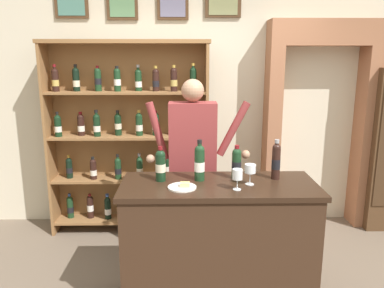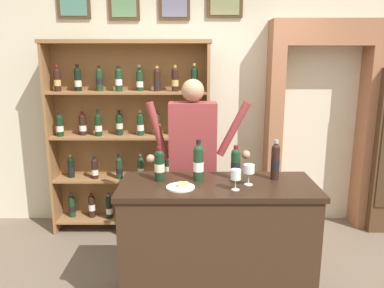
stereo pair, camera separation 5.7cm
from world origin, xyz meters
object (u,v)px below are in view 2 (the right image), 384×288
tasting_bottle_vin_santo (276,161)px  tasting_bottle_chianti (236,163)px  shopkeeper (193,152)px  tasting_bottle_bianco (160,164)px  tasting_bottle_riserva (199,162)px  wine_glass_center (236,176)px  wine_shelf (131,134)px  cheese_plate (182,187)px  wine_glass_left (249,170)px  tasting_counter (217,244)px

tasting_bottle_vin_santo → tasting_bottle_chianti: bearing=177.9°
shopkeeper → tasting_bottle_vin_santo: (0.64, -0.55, 0.06)m
tasting_bottle_bianco → tasting_bottle_vin_santo: (0.91, 0.03, 0.02)m
tasting_bottle_riserva → wine_glass_center: size_ratio=2.08×
tasting_bottle_bianco → tasting_bottle_riserva: bearing=1.6°
wine_shelf → tasting_bottle_vin_santo: (1.34, -1.25, 0.04)m
tasting_bottle_riserva → cheese_plate: (-0.13, -0.18, -0.14)m
tasting_bottle_bianco → cheese_plate: size_ratio=1.30×
wine_shelf → shopkeeper: 0.99m
shopkeeper → wine_glass_left: 0.80m
shopkeeper → tasting_bottle_bianco: 0.64m
tasting_bottle_chianti → tasting_bottle_vin_santo: size_ratio=0.85×
wine_shelf → cheese_plate: (0.60, -1.46, -0.10)m
wine_glass_center → cheese_plate: 0.41m
wine_shelf → tasting_bottle_chianti: size_ratio=7.82×
tasting_bottle_chianti → cheese_plate: 0.49m
shopkeeper → tasting_bottle_bianco: shopkeeper is taller
tasting_counter → tasting_bottle_riserva: bearing=149.4°
wine_shelf → cheese_plate: size_ratio=10.03×
cheese_plate → wine_glass_center: bearing=-6.2°
tasting_counter → wine_glass_left: 0.66m
tasting_counter → tasting_bottle_vin_santo: (0.46, 0.11, 0.65)m
wine_shelf → tasting_bottle_riserva: bearing=-60.0°
shopkeeper → wine_shelf: bearing=134.6°
tasting_bottle_bianco → tasting_bottle_riserva: (0.30, 0.01, 0.02)m
shopkeeper → cheese_plate: (-0.09, -0.76, -0.08)m
wine_shelf → tasting_bottle_riserva: size_ratio=6.55×
tasting_bottle_bianco → cheese_plate: 0.27m
wine_shelf → tasting_bottle_bianco: size_ratio=7.73×
tasting_bottle_bianco → wine_glass_left: size_ratio=1.74×
tasting_bottle_riserva → tasting_bottle_chianti: tasting_bottle_riserva is taller
tasting_bottle_riserva → wine_shelf: bearing=120.0°
tasting_counter → shopkeeper: bearing=105.9°
cheese_plate → shopkeeper: bearing=83.2°
shopkeeper → tasting_bottle_chianti: bearing=-58.0°
tasting_counter → tasting_bottle_bianco: size_ratio=5.47×
tasting_bottle_bianco → tasting_bottle_chianti: bearing=4.2°
tasting_counter → wine_glass_left: (0.23, -0.03, 0.62)m
tasting_bottle_riserva → tasting_bottle_chianti: 0.30m
wine_shelf → wine_glass_center: 1.80m
tasting_bottle_riserva → tasting_bottle_chianti: (0.29, 0.04, -0.02)m
tasting_bottle_chianti → tasting_bottle_vin_santo: (0.31, -0.01, 0.02)m
tasting_bottle_bianco → tasting_bottle_chianti: size_ratio=1.01×
tasting_counter → cheese_plate: size_ratio=7.09×
tasting_bottle_bianco → wine_glass_left: tasting_bottle_bianco is taller
wine_shelf → wine_glass_left: bearing=-51.3°
wine_shelf → tasting_bottle_riserva: 1.47m
tasting_bottle_bianco → wine_glass_center: (0.57, -0.22, -0.02)m
tasting_bottle_bianco → cheese_plate: (0.17, -0.18, -0.12)m
tasting_bottle_vin_santo → wine_glass_left: tasting_bottle_vin_santo is taller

